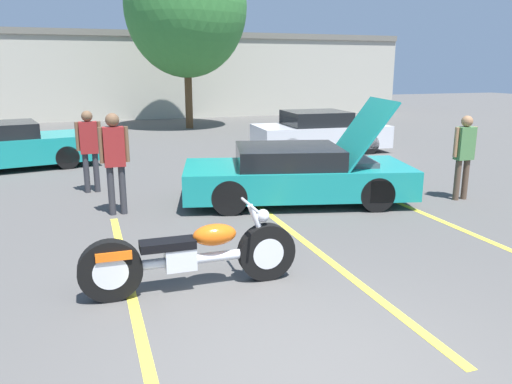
{
  "coord_description": "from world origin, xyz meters",
  "views": [
    {
      "loc": [
        -1.73,
        -3.36,
        2.59
      ],
      "look_at": [
        0.61,
        3.43,
        0.8
      ],
      "focal_mm": 35.0,
      "sensor_mm": 36.0,
      "label": 1
    }
  ],
  "objects_px": {
    "tree_background": "(186,6)",
    "motorcycle": "(191,256)",
    "parked_car_mid_row": "(0,147)",
    "spectator_far_lot": "(115,154)",
    "parked_car_right_row": "(319,133)",
    "spectator_by_show_car": "(89,144)",
    "show_car_hood_open": "(298,174)",
    "spectator_midground": "(464,150)"
  },
  "relations": [
    {
      "from": "tree_background",
      "to": "motorcycle",
      "type": "relative_size",
      "value": 3.09
    },
    {
      "from": "parked_car_mid_row",
      "to": "spectator_far_lot",
      "type": "relative_size",
      "value": 2.72
    },
    {
      "from": "tree_background",
      "to": "parked_car_mid_row",
      "type": "relative_size",
      "value": 1.61
    },
    {
      "from": "parked_car_right_row",
      "to": "spectator_by_show_car",
      "type": "height_order",
      "value": "spectator_by_show_car"
    },
    {
      "from": "tree_background",
      "to": "show_car_hood_open",
      "type": "xyz_separation_m",
      "value": [
        -0.5,
        -12.97,
        -4.53
      ]
    },
    {
      "from": "show_car_hood_open",
      "to": "parked_car_right_row",
      "type": "xyz_separation_m",
      "value": [
        3.11,
        5.39,
        0.04
      ]
    },
    {
      "from": "show_car_hood_open",
      "to": "spectator_by_show_car",
      "type": "bearing_deg",
      "value": 165.13
    },
    {
      "from": "tree_background",
      "to": "show_car_hood_open",
      "type": "bearing_deg",
      "value": -92.19
    },
    {
      "from": "parked_car_mid_row",
      "to": "parked_car_right_row",
      "type": "bearing_deg",
      "value": -12.18
    },
    {
      "from": "show_car_hood_open",
      "to": "spectator_midground",
      "type": "relative_size",
      "value": 2.79
    },
    {
      "from": "parked_car_mid_row",
      "to": "spectator_by_show_car",
      "type": "height_order",
      "value": "spectator_by_show_car"
    },
    {
      "from": "spectator_by_show_car",
      "to": "spectator_far_lot",
      "type": "relative_size",
      "value": 0.95
    },
    {
      "from": "spectator_far_lot",
      "to": "show_car_hood_open",
      "type": "bearing_deg",
      "value": -3.81
    },
    {
      "from": "tree_background",
      "to": "show_car_hood_open",
      "type": "height_order",
      "value": "tree_background"
    },
    {
      "from": "motorcycle",
      "to": "spectator_by_show_car",
      "type": "relative_size",
      "value": 1.5
    },
    {
      "from": "tree_background",
      "to": "parked_car_mid_row",
      "type": "distance_m",
      "value": 10.87
    },
    {
      "from": "parked_car_right_row",
      "to": "spectator_by_show_car",
      "type": "bearing_deg",
      "value": -151.41
    },
    {
      "from": "tree_background",
      "to": "spectator_midground",
      "type": "bearing_deg",
      "value": -79.08
    },
    {
      "from": "spectator_by_show_car",
      "to": "spectator_midground",
      "type": "relative_size",
      "value": 1.03
    },
    {
      "from": "show_car_hood_open",
      "to": "spectator_by_show_car",
      "type": "xyz_separation_m",
      "value": [
        -3.84,
        2.13,
        0.47
      ]
    },
    {
      "from": "show_car_hood_open",
      "to": "spectator_far_lot",
      "type": "xyz_separation_m",
      "value": [
        -3.44,
        0.23,
        0.54
      ]
    },
    {
      "from": "spectator_far_lot",
      "to": "motorcycle",
      "type": "bearing_deg",
      "value": -80.19
    },
    {
      "from": "motorcycle",
      "to": "show_car_hood_open",
      "type": "bearing_deg",
      "value": 50.34
    },
    {
      "from": "tree_background",
      "to": "motorcycle",
      "type": "bearing_deg",
      "value": -101.52
    },
    {
      "from": "motorcycle",
      "to": "spectator_by_show_car",
      "type": "bearing_deg",
      "value": 101.25
    },
    {
      "from": "parked_car_right_row",
      "to": "spectator_midground",
      "type": "relative_size",
      "value": 2.49
    },
    {
      "from": "spectator_midground",
      "to": "spectator_far_lot",
      "type": "xyz_separation_m",
      "value": [
        -6.62,
        1.16,
        0.1
      ]
    },
    {
      "from": "motorcycle",
      "to": "spectator_far_lot",
      "type": "distance_m",
      "value": 3.67
    },
    {
      "from": "motorcycle",
      "to": "parked_car_mid_row",
      "type": "xyz_separation_m",
      "value": [
        -3.2,
        8.85,
        0.16
      ]
    },
    {
      "from": "motorcycle",
      "to": "parked_car_mid_row",
      "type": "relative_size",
      "value": 0.52
    },
    {
      "from": "spectator_by_show_car",
      "to": "spectator_far_lot",
      "type": "distance_m",
      "value": 1.94
    },
    {
      "from": "parked_car_mid_row",
      "to": "spectator_far_lot",
      "type": "xyz_separation_m",
      "value": [
        2.58,
        -5.3,
        0.51
      ]
    },
    {
      "from": "motorcycle",
      "to": "parked_car_right_row",
      "type": "bearing_deg",
      "value": 56.47
    },
    {
      "from": "spectator_far_lot",
      "to": "parked_car_mid_row",
      "type": "bearing_deg",
      "value": 115.99
    },
    {
      "from": "show_car_hood_open",
      "to": "spectator_far_lot",
      "type": "relative_size",
      "value": 2.57
    },
    {
      "from": "spectator_midground",
      "to": "spectator_far_lot",
      "type": "height_order",
      "value": "spectator_far_lot"
    },
    {
      "from": "show_car_hood_open",
      "to": "parked_car_right_row",
      "type": "height_order",
      "value": "show_car_hood_open"
    },
    {
      "from": "show_car_hood_open",
      "to": "parked_car_mid_row",
      "type": "bearing_deg",
      "value": 151.57
    },
    {
      "from": "spectator_midground",
      "to": "spectator_far_lot",
      "type": "relative_size",
      "value": 0.92
    },
    {
      "from": "spectator_by_show_car",
      "to": "spectator_midground",
      "type": "height_order",
      "value": "spectator_by_show_car"
    },
    {
      "from": "spectator_by_show_car",
      "to": "parked_car_mid_row",
      "type": "bearing_deg",
      "value": 122.69
    },
    {
      "from": "tree_background",
      "to": "parked_car_right_row",
      "type": "distance_m",
      "value": 9.18
    }
  ]
}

